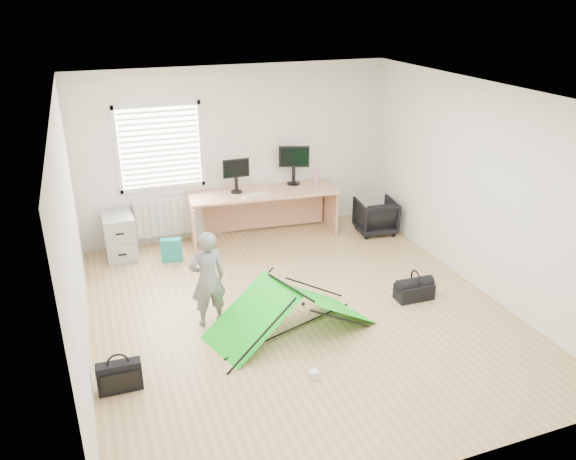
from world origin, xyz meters
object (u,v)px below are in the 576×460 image
object	(u,v)px
monitor_left	(236,180)
storage_crate	(382,224)
laptop_bag	(120,377)
office_chair	(376,216)
desk	(264,215)
kite	(291,309)
filing_cabinet	(119,236)
thermos	(316,178)
person	(208,279)
duffel_bag	(414,291)
monitor_right	(294,170)

from	to	relation	value
monitor_left	storage_crate	xyz separation A→B (m)	(2.34, -0.52, -0.87)
monitor_left	laptop_bag	size ratio (longest dim) A/B	0.95
office_chair	storage_crate	distance (m)	0.21
monitor_left	storage_crate	distance (m)	2.56
desk	kite	xyz separation A→B (m)	(-0.55, -2.71, -0.11)
filing_cabinet	storage_crate	distance (m)	4.21
desk	thermos	bearing A→B (deg)	2.53
thermos	person	xyz separation A→B (m)	(-2.28, -2.17, -0.34)
thermos	duffel_bag	distance (m)	2.67
filing_cabinet	laptop_bag	size ratio (longest dim) A/B	1.55
duffel_bag	monitor_right	bearing A→B (deg)	105.01
filing_cabinet	monitor_right	bearing A→B (deg)	-0.36
person	monitor_left	bearing A→B (deg)	-120.52
monitor_left	office_chair	bearing A→B (deg)	-13.67
monitor_left	storage_crate	size ratio (longest dim) A/B	0.93
desk	monitor_left	distance (m)	0.73
filing_cabinet	laptop_bag	distance (m)	3.20
storage_crate	monitor_right	bearing A→B (deg)	156.43
duffel_bag	office_chair	bearing A→B (deg)	76.34
monitor_left	office_chair	distance (m)	2.38
thermos	laptop_bag	world-z (taller)	thermos
desk	thermos	distance (m)	1.03
thermos	storage_crate	size ratio (longest dim) A/B	0.62
filing_cabinet	storage_crate	bearing A→B (deg)	-9.20
kite	laptop_bag	xyz separation A→B (m)	(-1.98, -0.42, -0.13)
storage_crate	duffel_bag	bearing A→B (deg)	-108.32
office_chair	laptop_bag	world-z (taller)	office_chair
thermos	storage_crate	xyz separation A→B (m)	(1.05, -0.39, -0.81)
person	laptop_bag	distance (m)	1.52
laptop_bag	office_chair	bearing A→B (deg)	34.00
monitor_right	kite	xyz separation A→B (m)	(-1.12, -2.87, -0.74)
monitor_left	kite	distance (m)	2.89
office_chair	duffel_bag	world-z (taller)	office_chair
filing_cabinet	duffel_bag	size ratio (longest dim) A/B	1.39
desk	filing_cabinet	bearing A→B (deg)	-176.36
desk	filing_cabinet	world-z (taller)	desk
desk	laptop_bag	size ratio (longest dim) A/B	5.35
desk	duffel_bag	world-z (taller)	desk
monitor_right	thermos	bearing A→B (deg)	-13.23
person	duffel_bag	xyz separation A→B (m)	(2.63, -0.35, -0.49)
office_chair	storage_crate	world-z (taller)	office_chair
storage_crate	duffel_bag	world-z (taller)	storage_crate
laptop_bag	duffel_bag	world-z (taller)	laptop_bag
thermos	laptop_bag	size ratio (longest dim) A/B	0.64
monitor_right	filing_cabinet	bearing A→B (deg)	-157.76
filing_cabinet	monitor_right	xyz separation A→B (m)	(2.82, 0.11, 0.69)
thermos	duffel_bag	world-z (taller)	thermos
filing_cabinet	monitor_left	bearing A→B (deg)	-1.35
desk	laptop_bag	bearing A→B (deg)	-123.90
monitor_left	thermos	bearing A→B (deg)	-6.49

